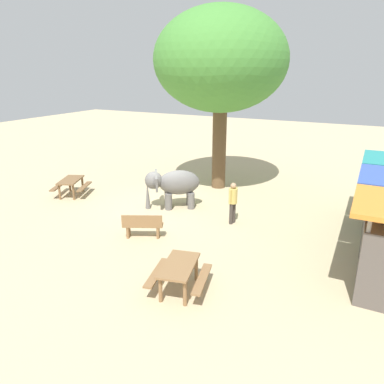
{
  "coord_description": "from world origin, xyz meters",
  "views": [
    {
      "loc": [
        12.48,
        7.72,
        5.59
      ],
      "look_at": [
        -0.08,
        1.36,
        0.8
      ],
      "focal_mm": 33.64,
      "sensor_mm": 36.0,
      "label": 1
    }
  ],
  "objects_px": {
    "elephant": "(173,184)",
    "person_handler": "(233,200)",
    "shade_tree_main": "(221,61)",
    "picnic_table_near": "(71,183)",
    "picnic_table_far": "(179,271)",
    "wooden_bench": "(143,225)",
    "feed_bucket": "(152,185)"
  },
  "relations": [
    {
      "from": "shade_tree_main",
      "to": "feed_bucket",
      "type": "bearing_deg",
      "value": -59.65
    },
    {
      "from": "person_handler",
      "to": "picnic_table_far",
      "type": "xyz_separation_m",
      "value": [
        4.82,
        0.33,
        -0.36
      ]
    },
    {
      "from": "person_handler",
      "to": "picnic_table_near",
      "type": "height_order",
      "value": "person_handler"
    },
    {
      "from": "elephant",
      "to": "feed_bucket",
      "type": "height_order",
      "value": "elephant"
    },
    {
      "from": "person_handler",
      "to": "wooden_bench",
      "type": "distance_m",
      "value": 3.53
    },
    {
      "from": "shade_tree_main",
      "to": "picnic_table_far",
      "type": "distance_m",
      "value": 10.61
    },
    {
      "from": "picnic_table_near",
      "to": "person_handler",
      "type": "bearing_deg",
      "value": 68.95
    },
    {
      "from": "picnic_table_near",
      "to": "picnic_table_far",
      "type": "xyz_separation_m",
      "value": [
        4.47,
        8.21,
        0.0
      ]
    },
    {
      "from": "elephant",
      "to": "shade_tree_main",
      "type": "height_order",
      "value": "shade_tree_main"
    },
    {
      "from": "wooden_bench",
      "to": "picnic_table_near",
      "type": "xyz_separation_m",
      "value": [
        -2.25,
        -5.54,
        0.12
      ]
    },
    {
      "from": "elephant",
      "to": "picnic_table_far",
      "type": "distance_m",
      "value": 6.18
    },
    {
      "from": "shade_tree_main",
      "to": "picnic_table_far",
      "type": "height_order",
      "value": "shade_tree_main"
    },
    {
      "from": "picnic_table_near",
      "to": "feed_bucket",
      "type": "bearing_deg",
      "value": 109.97
    },
    {
      "from": "wooden_bench",
      "to": "feed_bucket",
      "type": "relative_size",
      "value": 3.99
    },
    {
      "from": "person_handler",
      "to": "picnic_table_near",
      "type": "xyz_separation_m",
      "value": [
        0.35,
        -7.88,
        -0.36
      ]
    },
    {
      "from": "shade_tree_main",
      "to": "picnic_table_near",
      "type": "relative_size",
      "value": 4.23
    },
    {
      "from": "person_handler",
      "to": "shade_tree_main",
      "type": "height_order",
      "value": "shade_tree_main"
    },
    {
      "from": "person_handler",
      "to": "picnic_table_far",
      "type": "height_order",
      "value": "person_handler"
    },
    {
      "from": "shade_tree_main",
      "to": "wooden_bench",
      "type": "distance_m",
      "value": 8.55
    },
    {
      "from": "picnic_table_far",
      "to": "feed_bucket",
      "type": "bearing_deg",
      "value": -155.09
    },
    {
      "from": "elephant",
      "to": "person_handler",
      "type": "distance_m",
      "value": 2.88
    },
    {
      "from": "elephant",
      "to": "picnic_table_far",
      "type": "bearing_deg",
      "value": 87.5
    },
    {
      "from": "person_handler",
      "to": "picnic_table_near",
      "type": "distance_m",
      "value": 7.9
    },
    {
      "from": "picnic_table_far",
      "to": "shade_tree_main",
      "type": "bearing_deg",
      "value": -176.3
    },
    {
      "from": "picnic_table_near",
      "to": "picnic_table_far",
      "type": "distance_m",
      "value": 9.35
    },
    {
      "from": "shade_tree_main",
      "to": "feed_bucket",
      "type": "relative_size",
      "value": 23.11
    },
    {
      "from": "person_handler",
      "to": "picnic_table_far",
      "type": "bearing_deg",
      "value": 106.67
    },
    {
      "from": "picnic_table_far",
      "to": "feed_bucket",
      "type": "relative_size",
      "value": 4.97
    },
    {
      "from": "picnic_table_near",
      "to": "feed_bucket",
      "type": "distance_m",
      "value": 3.82
    },
    {
      "from": "shade_tree_main",
      "to": "wooden_bench",
      "type": "height_order",
      "value": "shade_tree_main"
    },
    {
      "from": "elephant",
      "to": "picnic_table_far",
      "type": "height_order",
      "value": "elephant"
    },
    {
      "from": "elephant",
      "to": "person_handler",
      "type": "height_order",
      "value": "elephant"
    }
  ]
}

